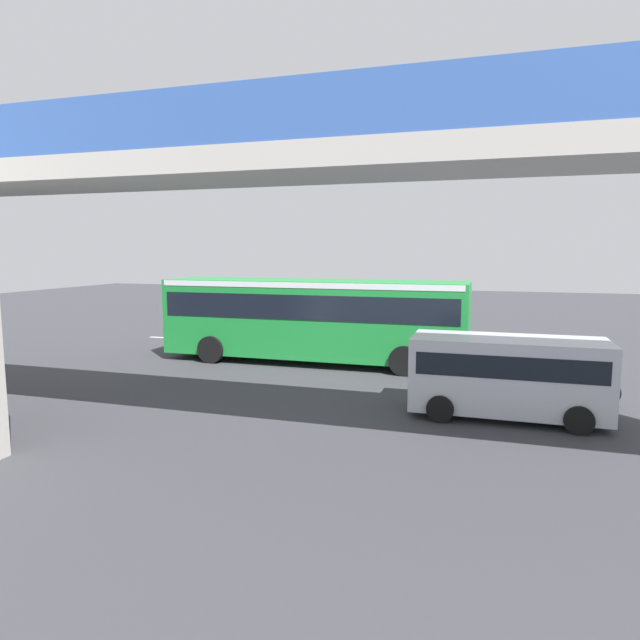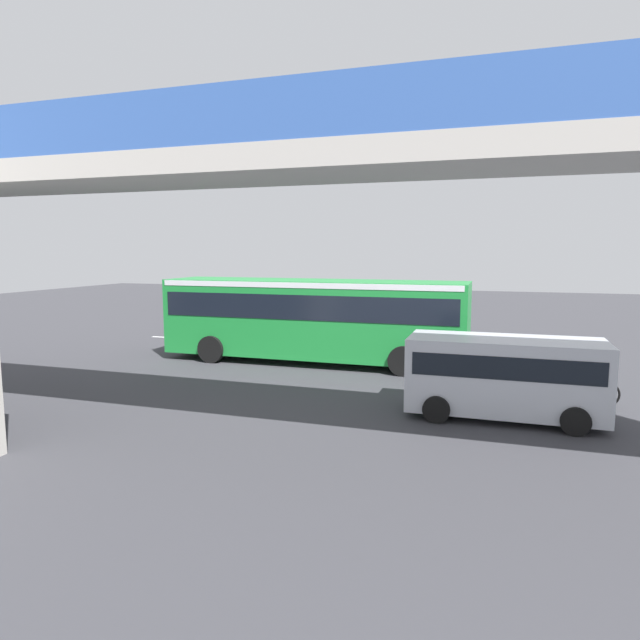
# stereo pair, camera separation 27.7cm
# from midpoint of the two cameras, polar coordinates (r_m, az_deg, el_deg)

# --- Properties ---
(ground) EXTENTS (80.00, 80.00, 0.00)m
(ground) POSITION_cam_midpoint_polar(r_m,az_deg,el_deg) (22.71, -1.59, -3.62)
(ground) COLOR #38383D
(city_bus) EXTENTS (11.54, 2.85, 3.15)m
(city_bus) POSITION_cam_midpoint_polar(r_m,az_deg,el_deg) (20.94, -1.11, 0.68)
(city_bus) COLOR #1E8C38
(city_bus) RESTS_ON ground
(parked_van) EXTENTS (4.80, 2.17, 2.05)m
(parked_van) POSITION_cam_midpoint_polar(r_m,az_deg,el_deg) (14.89, 18.32, -5.10)
(parked_van) COLOR #B7BCC6
(parked_van) RESTS_ON ground
(bicycle_green) EXTENTS (1.77, 0.44, 0.96)m
(bicycle_green) POSITION_cam_midpoint_polar(r_m,az_deg,el_deg) (17.06, 25.41, -6.68)
(bicycle_green) COLOR black
(bicycle_green) RESTS_ON ground
(pedestrian) EXTENTS (0.38, 0.38, 1.79)m
(pedestrian) POSITION_cam_midpoint_polar(r_m,az_deg,el_deg) (16.80, 19.84, -4.82)
(pedestrian) COLOR #2D2D38
(pedestrian) RESTS_ON ground
(traffic_sign) EXTENTS (0.08, 0.60, 2.80)m
(traffic_sign) POSITION_cam_midpoint_polar(r_m,az_deg,el_deg) (24.85, 13.08, 1.54)
(traffic_sign) COLOR slate
(traffic_sign) RESTS_ON ground
(lane_dash_leftmost) EXTENTS (2.00, 0.20, 0.01)m
(lane_dash_leftmost) POSITION_cam_midpoint_polar(r_m,az_deg,el_deg) (23.67, 18.89, -3.56)
(lane_dash_leftmost) COLOR silver
(lane_dash_leftmost) RESTS_ON ground
(lane_dash_left) EXTENTS (2.00, 0.20, 0.01)m
(lane_dash_left) POSITION_cam_midpoint_polar(r_m,az_deg,el_deg) (23.88, 9.25, -3.17)
(lane_dash_left) COLOR silver
(lane_dash_left) RESTS_ON ground
(lane_dash_centre) EXTENTS (2.00, 0.20, 0.01)m
(lane_dash_centre) POSITION_cam_midpoint_polar(r_m,az_deg,el_deg) (24.73, 0.02, -2.72)
(lane_dash_centre) COLOR silver
(lane_dash_centre) RESTS_ON ground
(lane_dash_right) EXTENTS (2.00, 0.20, 0.01)m
(lane_dash_right) POSITION_cam_midpoint_polar(r_m,az_deg,el_deg) (26.18, -8.38, -2.24)
(lane_dash_right) COLOR silver
(lane_dash_right) RESTS_ON ground
(lane_dash_rightmost) EXTENTS (2.00, 0.20, 0.01)m
(lane_dash_rightmost) POSITION_cam_midpoint_polar(r_m,az_deg,el_deg) (28.12, -15.75, -1.79)
(lane_dash_rightmost) COLOR silver
(lane_dash_rightmost) RESTS_ON ground
(pedestrian_overpass) EXTENTS (28.43, 2.60, 7.33)m
(pedestrian_overpass) POSITION_cam_midpoint_polar(r_m,az_deg,el_deg) (13.05, -16.75, 12.33)
(pedestrian_overpass) COLOR #B2ADA5
(pedestrian_overpass) RESTS_ON ground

